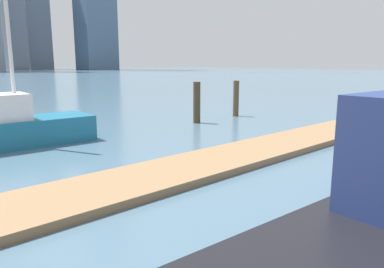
{
  "coord_description": "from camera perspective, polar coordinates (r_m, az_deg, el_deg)",
  "views": [
    {
      "loc": [
        -3.3,
        5.41,
        2.68
      ],
      "look_at": [
        1.53,
        10.67,
        1.28
      ],
      "focal_mm": 34.19,
      "sensor_mm": 36.0,
      "label": 1
    }
  ],
  "objects": [
    {
      "name": "moored_boat_2",
      "position": [
        13.21,
        -26.36,
        1.2
      ],
      "size": [
        4.83,
        2.03,
        6.76
      ],
      "color": "#1E6B8C",
      "rests_on": "ground_plane"
    },
    {
      "name": "dock_piling_5",
      "position": [
        13.43,
        25.23,
        1.92
      ],
      "size": [
        0.32,
        0.32,
        1.59
      ],
      "primitive_type": "cylinder",
      "color": "#473826",
      "rests_on": "ground_plane"
    },
    {
      "name": "dock_piling_3",
      "position": [
        16.48,
        0.75,
        4.93
      ],
      "size": [
        0.32,
        0.32,
        1.85
      ],
      "primitive_type": "cylinder",
      "color": "#473826",
      "rests_on": "ground_plane"
    },
    {
      "name": "skyline_tower_5",
      "position": [
        155.31,
        -26.36,
        13.9
      ],
      "size": [
        6.63,
        13.45,
        26.92
      ],
      "primitive_type": "cube",
      "rotation": [
        0.0,
        0.0,
        -0.01
      ],
      "color": "slate",
      "rests_on": "ground_plane"
    },
    {
      "name": "dock_piling_0",
      "position": [
        18.76,
        6.87,
        5.52
      ],
      "size": [
        0.29,
        0.29,
        1.8
      ],
      "primitive_type": "cylinder",
      "color": "brown",
      "rests_on": "ground_plane"
    },
    {
      "name": "floating_dock",
      "position": [
        10.4,
        6.75,
        -3.45
      ],
      "size": [
        15.73,
        2.0,
        0.18
      ],
      "primitive_type": "cube",
      "color": "#93704C",
      "rests_on": "ground_plane"
    }
  ]
}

